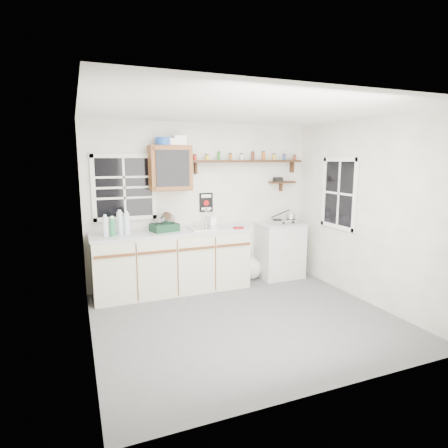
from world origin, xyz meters
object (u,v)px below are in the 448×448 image
object	(u,v)px
upper_cabinet	(170,168)
spice_shelf	(247,161)
hotplate	(284,221)
right_cabinet	(280,250)
main_cabinet	(173,261)
dish_rack	(165,225)

from	to	relation	value
upper_cabinet	spice_shelf	bearing A→B (deg)	3.11
upper_cabinet	hotplate	distance (m)	2.06
right_cabinet	hotplate	xyz separation A→B (m)	(0.06, -0.02, 0.49)
upper_cabinet	spice_shelf	distance (m)	1.28
spice_shelf	hotplate	xyz separation A→B (m)	(0.58, -0.21, -0.98)
upper_cabinet	hotplate	world-z (taller)	upper_cabinet
main_cabinet	right_cabinet	world-z (taller)	main_cabinet
main_cabinet	hotplate	distance (m)	1.95
dish_rack	hotplate	world-z (taller)	dish_rack
main_cabinet	upper_cabinet	bearing A→B (deg)	76.32
right_cabinet	upper_cabinet	distance (m)	2.26
spice_shelf	dish_rack	bearing A→B (deg)	-172.12
main_cabinet	right_cabinet	bearing A→B (deg)	0.79
right_cabinet	dish_rack	bearing A→B (deg)	-179.81
hotplate	right_cabinet	bearing A→B (deg)	157.72
main_cabinet	hotplate	size ratio (longest dim) A/B	4.42
right_cabinet	hotplate	bearing A→B (deg)	-19.14
right_cabinet	dish_rack	size ratio (longest dim) A/B	2.17
hotplate	upper_cabinet	bearing A→B (deg)	172.60
upper_cabinet	hotplate	bearing A→B (deg)	-4.26
upper_cabinet	dish_rack	xyz separation A→B (m)	(-0.13, -0.12, -0.82)
main_cabinet	spice_shelf	distance (m)	1.98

